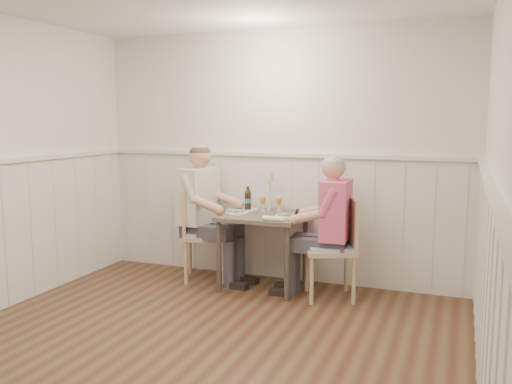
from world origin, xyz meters
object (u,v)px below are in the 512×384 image
chair_left (200,230)px  beer_bottle (248,199)px  diner_cream (202,223)px  grass_vase (269,192)px  man_in_pink (331,238)px  chair_right (336,244)px  dining_table (263,225)px

chair_left → beer_bottle: (0.48, 0.15, 0.33)m
diner_cream → grass_vase: diner_cream is taller
man_in_pink → grass_vase: size_ratio=3.23×
man_in_pink → grass_vase: man_in_pink is taller
chair_left → grass_vase: (0.70, 0.19, 0.42)m
beer_bottle → grass_vase: grass_vase is taller
beer_bottle → chair_left: bearing=-162.4°
diner_cream → beer_bottle: (0.45, 0.16, 0.25)m
grass_vase → chair_left: bearing=-165.1°
chair_right → grass_vase: size_ratio=2.24×
man_in_pink → chair_left: bearing=176.1°
dining_table → chair_left: bearing=176.4°
beer_bottle → grass_vase: bearing=8.8°
chair_left → beer_bottle: 0.60m
diner_cream → chair_left: bearing=167.1°
diner_cream → chair_right: bearing=-3.1°
chair_right → diner_cream: size_ratio=0.66×
chair_left → diner_cream: size_ratio=0.67×
chair_right → chair_left: bearing=176.8°
chair_right → grass_vase: grass_vase is taller
dining_table → grass_vase: (-0.02, 0.23, 0.30)m
chair_right → beer_bottle: (-0.99, 0.24, 0.34)m
dining_table → beer_bottle: 0.38m
man_in_pink → beer_bottle: man_in_pink is taller
man_in_pink → diner_cream: size_ratio=0.95×
dining_table → chair_right: size_ratio=0.83×
beer_bottle → grass_vase: (0.22, 0.03, 0.08)m
beer_bottle → dining_table: bearing=-39.1°
dining_table → chair_right: chair_right is taller
chair_left → dining_table: bearing=-3.6°
chair_right → chair_left: (-1.48, 0.08, 0.01)m
chair_right → grass_vase: bearing=160.8°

